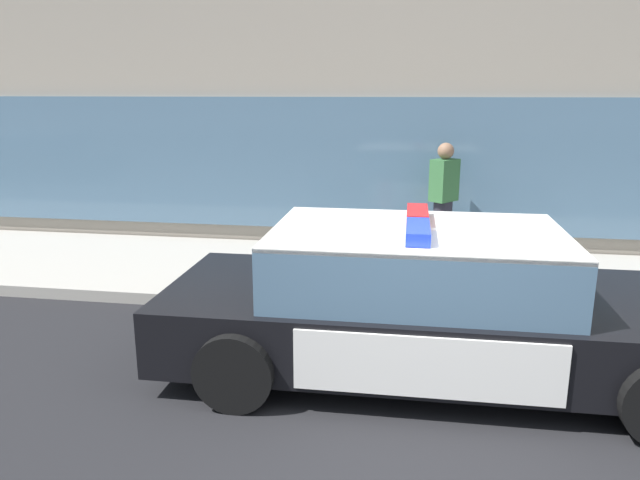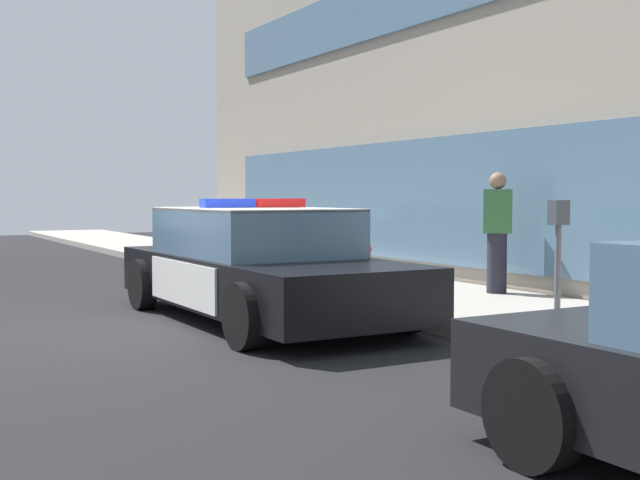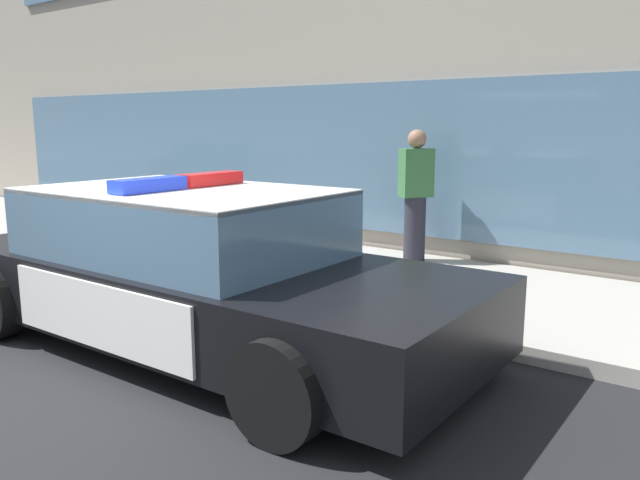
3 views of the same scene
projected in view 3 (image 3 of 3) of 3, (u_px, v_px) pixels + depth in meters
name	position (u px, v px, depth m)	size (l,w,h in m)	color
ground	(74.00, 385.00, 4.72)	(48.00, 48.00, 0.00)	black
sidewalk	(354.00, 276.00, 7.75)	(48.00, 2.85, 0.15)	#A39E93
storefront_building	(615.00, 43.00, 12.21)	(25.61, 11.78, 6.94)	gray
police_cruiser	(196.00, 269.00, 5.48)	(5.06, 2.19, 1.49)	black
fire_hydrant	(279.00, 245.00, 7.51)	(0.34, 0.39, 0.73)	red
pedestrian_on_sidewalk	(416.00, 196.00, 8.12)	(0.45, 0.47, 1.71)	#23232D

